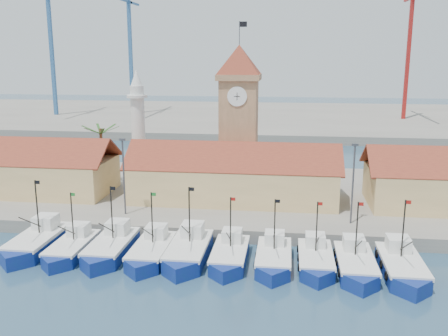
# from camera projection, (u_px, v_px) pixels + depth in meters

# --- Properties ---
(ground) EXTENTS (400.00, 400.00, 0.00)m
(ground) POSITION_uv_depth(u_px,v_px,m) (210.00, 275.00, 46.12)
(ground) COLOR #1D3A4E
(ground) RESTS_ON ground
(quay) EXTENTS (140.00, 32.00, 1.50)m
(quay) POSITION_uv_depth(u_px,v_px,m) (237.00, 196.00, 69.16)
(quay) COLOR gray
(quay) RESTS_ON ground
(terminal) EXTENTS (240.00, 80.00, 2.00)m
(terminal) POSITION_uv_depth(u_px,v_px,m) (266.00, 118.00, 152.27)
(terminal) COLOR gray
(terminal) RESTS_ON ground
(boat_0) EXTENTS (3.73, 10.23, 7.74)m
(boat_0) POSITION_uv_depth(u_px,v_px,m) (36.00, 244.00, 51.55)
(boat_0) COLOR navy
(boat_0) RESTS_ON ground
(boat_1) EXTENTS (3.27, 8.95, 6.78)m
(boat_1) POSITION_uv_depth(u_px,v_px,m) (71.00, 249.00, 50.28)
(boat_1) COLOR navy
(boat_1) RESTS_ON ground
(boat_2) EXTENTS (3.59, 9.85, 7.45)m
(boat_2) POSITION_uv_depth(u_px,v_px,m) (110.00, 249.00, 50.23)
(boat_2) COLOR navy
(boat_2) RESTS_ON ground
(boat_3) EXTENTS (3.42, 9.37, 7.09)m
(boat_3) POSITION_uv_depth(u_px,v_px,m) (151.00, 253.00, 49.32)
(boat_3) COLOR navy
(boat_3) RESTS_ON ground
(boat_4) EXTENTS (3.70, 10.13, 7.67)m
(boat_4) POSITION_uv_depth(u_px,v_px,m) (188.00, 253.00, 49.19)
(boat_4) COLOR navy
(boat_4) RESTS_ON ground
(boat_5) EXTENTS (3.30, 9.05, 6.84)m
(boat_5) POSITION_uv_depth(u_px,v_px,m) (229.00, 257.00, 48.45)
(boat_5) COLOR navy
(boat_5) RESTS_ON ground
(boat_6) EXTENTS (3.30, 9.04, 6.84)m
(boat_6) POSITION_uv_depth(u_px,v_px,m) (274.00, 259.00, 47.79)
(boat_6) COLOR navy
(boat_6) RESTS_ON ground
(boat_7) EXTENTS (3.23, 8.86, 6.70)m
(boat_7) POSITION_uv_depth(u_px,v_px,m) (316.00, 261.00, 47.39)
(boat_7) COLOR navy
(boat_7) RESTS_ON ground
(boat_8) EXTENTS (3.40, 9.31, 7.04)m
(boat_8) POSITION_uv_depth(u_px,v_px,m) (356.00, 266.00, 46.26)
(boat_8) COLOR navy
(boat_8) RESTS_ON ground
(boat_9) EXTENTS (3.59, 9.82, 7.43)m
(boat_9) POSITION_uv_depth(u_px,v_px,m) (402.00, 268.00, 45.62)
(boat_9) COLOR navy
(boat_9) RESTS_ON ground
(hall_left) EXTENTS (31.20, 10.13, 7.61)m
(hall_left) POSITION_uv_depth(u_px,v_px,m) (3.00, 173.00, 68.58)
(hall_left) COLOR #EAC380
(hall_left) RESTS_ON quay
(hall_center) EXTENTS (27.04, 10.13, 7.61)m
(hall_center) POSITION_uv_depth(u_px,v_px,m) (234.00, 180.00, 64.58)
(hall_center) COLOR #EAC380
(hall_center) RESTS_ON quay
(clock_tower) EXTENTS (5.80, 5.80, 22.70)m
(clock_tower) POSITION_uv_depth(u_px,v_px,m) (239.00, 113.00, 68.60)
(clock_tower) COLOR tan
(clock_tower) RESTS_ON quay
(minaret) EXTENTS (3.00, 3.00, 16.30)m
(minaret) POSITION_uv_depth(u_px,v_px,m) (138.00, 126.00, 72.91)
(minaret) COLOR silver
(minaret) RESTS_ON quay
(palm_tree) EXTENTS (5.60, 5.03, 8.39)m
(palm_tree) POSITION_uv_depth(u_px,v_px,m) (102.00, 151.00, 72.38)
(palm_tree) COLOR brown
(palm_tree) RESTS_ON quay
(lamp_posts) EXTENTS (80.70, 0.25, 9.03)m
(lamp_posts) POSITION_uv_depth(u_px,v_px,m) (231.00, 176.00, 56.23)
(lamp_posts) COLOR #3F3F44
(lamp_posts) RESTS_ON quay
(crane_blue_far) EXTENTS (1.00, 32.94, 43.28)m
(crane_blue_far) POSITION_uv_depth(u_px,v_px,m) (48.00, 33.00, 145.55)
(crane_blue_far) COLOR #316196
(crane_blue_far) RESTS_ON terminal
(crane_blue_near) EXTENTS (1.00, 33.35, 41.21)m
(crane_blue_near) POSITION_uv_depth(u_px,v_px,m) (128.00, 37.00, 148.70)
(crane_blue_near) COLOR #316196
(crane_blue_near) RESTS_ON terminal
(crane_red_right) EXTENTS (1.00, 31.83, 41.07)m
(crane_red_right) POSITION_uv_depth(u_px,v_px,m) (411.00, 36.00, 135.97)
(crane_red_right) COLOR maroon
(crane_red_right) RESTS_ON terminal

